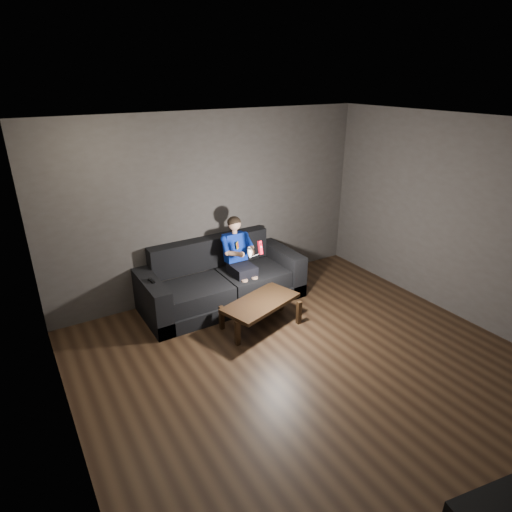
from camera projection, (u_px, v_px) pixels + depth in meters
floor at (315, 372)px, 4.89m from camera, size 5.00×5.00×0.00m
back_wall at (214, 205)px, 6.32m from camera, size 5.00×0.04×2.70m
left_wall at (60, 338)px, 3.16m from camera, size 0.04×5.00×2.70m
right_wall at (472, 224)px, 5.56m from camera, size 0.04×5.00×2.70m
ceiling at (332, 128)px, 3.82m from camera, size 5.00×5.00×0.02m
sofa at (221, 284)px, 6.30m from camera, size 2.35×1.01×0.91m
child at (239, 252)px, 6.19m from camera, size 0.47×0.58×1.16m
wii_remote_red at (260, 247)px, 5.80m from camera, size 0.06×0.08×0.19m
nunchuk_white at (249, 252)px, 5.74m from camera, size 0.07×0.10×0.16m
wii_remote_black at (151, 281)px, 5.58m from camera, size 0.06×0.14×0.03m
coffee_table at (261, 304)px, 5.66m from camera, size 1.16×0.81×0.38m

